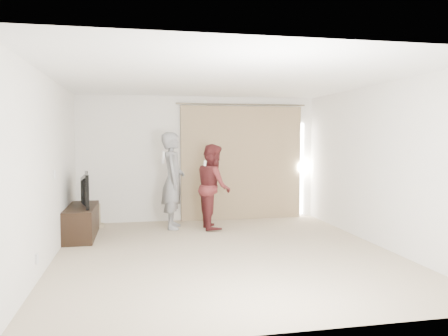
{
  "coord_description": "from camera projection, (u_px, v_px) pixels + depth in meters",
  "views": [
    {
      "loc": [
        -1.31,
        -6.34,
        1.74
      ],
      "look_at": [
        0.21,
        1.2,
        1.2
      ],
      "focal_mm": 35.0,
      "sensor_mm": 36.0,
      "label": 1
    }
  ],
  "objects": [
    {
      "name": "tv",
      "position": [
        81.0,
        190.0,
        7.59
      ],
      "size": [
        0.25,
        1.02,
        0.58
      ],
      "primitive_type": "imported",
      "rotation": [
        0.0,
        0.0,
        1.69
      ],
      "color": "black",
      "rests_on": "tv_console"
    },
    {
      "name": "floor",
      "position": [
        226.0,
        253.0,
        6.58
      ],
      "size": [
        5.5,
        5.5,
        0.0
      ],
      "primitive_type": "plane",
      "color": "#C5AF94",
      "rests_on": "ground"
    },
    {
      "name": "wall_back",
      "position": [
        200.0,
        159.0,
        9.18
      ],
      "size": [
        5.0,
        0.04,
        2.6
      ],
      "primitive_type": "cube",
      "color": "white",
      "rests_on": "ground"
    },
    {
      "name": "person_man",
      "position": [
        173.0,
        180.0,
        8.35
      ],
      "size": [
        0.52,
        0.72,
        1.84
      ],
      "color": "gray",
      "rests_on": "ground"
    },
    {
      "name": "tv_console",
      "position": [
        81.0,
        222.0,
        7.63
      ],
      "size": [
        0.49,
        1.41,
        0.54
      ],
      "primitive_type": "cube",
      "color": "black",
      "rests_on": "ground"
    },
    {
      "name": "wall_left",
      "position": [
        48.0,
        170.0,
        6.0
      ],
      "size": [
        0.04,
        5.5,
        2.6
      ],
      "color": "white",
      "rests_on": "ground"
    },
    {
      "name": "scratching_post",
      "position": [
        96.0,
        218.0,
        8.5
      ],
      "size": [
        0.34,
        0.34,
        0.45
      ],
      "color": "tan",
      "rests_on": "ground"
    },
    {
      "name": "ceiling",
      "position": [
        226.0,
        79.0,
        6.4
      ],
      "size": [
        5.0,
        5.5,
        0.01
      ],
      "primitive_type": "cube",
      "color": "white",
      "rests_on": "wall_back"
    },
    {
      "name": "curtain",
      "position": [
        242.0,
        163.0,
        9.3
      ],
      "size": [
        2.8,
        0.11,
        2.46
      ],
      "color": "tan",
      "rests_on": "ground"
    },
    {
      "name": "person_woman",
      "position": [
        213.0,
        186.0,
        8.35
      ],
      "size": [
        0.63,
        0.8,
        1.62
      ],
      "color": "maroon",
      "rests_on": "ground"
    }
  ]
}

